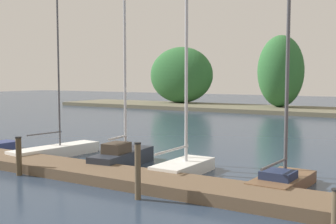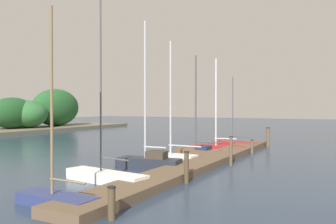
# 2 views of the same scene
# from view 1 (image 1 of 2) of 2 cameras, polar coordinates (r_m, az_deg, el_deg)

# --- Properties ---
(dock_pier) EXTENTS (22.47, 1.80, 0.35)m
(dock_pier) POSITION_cam_1_polar(r_m,az_deg,el_deg) (13.34, -1.79, -9.30)
(dock_pier) COLOR brown
(dock_pier) RESTS_ON ground
(sailboat_1) EXTENTS (1.48, 4.38, 7.77)m
(sailboat_1) POSITION_cam_1_polar(r_m,az_deg,el_deg) (18.99, -14.46, -4.80)
(sailboat_1) COLOR white
(sailboat_1) RESTS_ON ground
(sailboat_2) EXTENTS (1.33, 3.57, 7.63)m
(sailboat_2) POSITION_cam_1_polar(r_m,az_deg,el_deg) (16.56, -5.95, -5.58)
(sailboat_2) COLOR #232833
(sailboat_2) RESTS_ON ground
(sailboat_3) EXTENTS (1.17, 3.31, 7.03)m
(sailboat_3) POSITION_cam_1_polar(r_m,az_deg,el_deg) (15.12, 2.27, -6.73)
(sailboat_3) COLOR white
(sailboat_3) RESTS_ON ground
(sailboat_4) EXTENTS (1.42, 3.30, 6.66)m
(sailboat_4) POSITION_cam_1_polar(r_m,az_deg,el_deg) (13.69, 15.14, -8.24)
(sailboat_4) COLOR brown
(sailboat_4) RESTS_ON ground
(mooring_piling_1) EXTENTS (0.22, 0.22, 1.35)m
(mooring_piling_1) POSITION_cam_1_polar(r_m,az_deg,el_deg) (15.72, -19.27, -5.54)
(mooring_piling_1) COLOR #4C3D28
(mooring_piling_1) RESTS_ON ground
(mooring_piling_2) EXTENTS (0.19, 0.19, 1.60)m
(mooring_piling_2) POSITION_cam_1_polar(r_m,az_deg,el_deg) (11.97, -4.05, -7.83)
(mooring_piling_2) COLOR brown
(mooring_piling_2) RESTS_ON ground
(mooring_piling_3) EXTENTS (0.22, 0.22, 0.97)m
(mooring_piling_3) POSITION_cam_1_polar(r_m,az_deg,el_deg) (10.24, 21.47, -12.12)
(mooring_piling_3) COLOR brown
(mooring_piling_3) RESTS_ON ground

